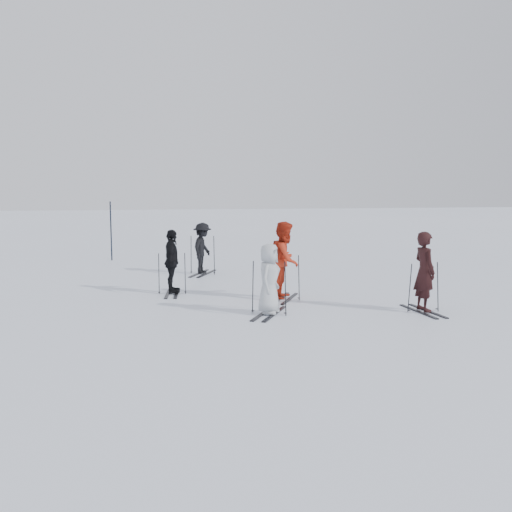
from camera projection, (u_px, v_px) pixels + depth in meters
The scene contains 12 objects.
ground at pixel (263, 300), 14.48m from camera, with size 120.00×120.00×0.00m, color silver.
skier_near_dark at pixel (424, 273), 12.96m from camera, with size 0.66×0.43×1.82m, color black.
skier_red at pixel (285, 261), 14.44m from camera, with size 0.95×0.74×1.95m, color #B12814.
skier_grey at pixel (269, 280), 12.74m from camera, with size 0.76×0.50×1.56m, color #B1B6BB.
skier_uphill_left at pixel (172, 262), 15.19m from camera, with size 0.99×0.41×1.70m, color black.
skier_uphill_far at pixel (203, 249), 18.68m from camera, with size 1.07×0.62×1.66m, color black.
skis_near_dark at pixel (424, 287), 13.00m from camera, with size 0.85×1.61×1.17m, color black, non-canonical shape.
skis_red at pixel (285, 276), 14.49m from camera, with size 0.85×1.61×1.18m, color black, non-canonical shape.
skis_grey at pixel (269, 287), 12.76m from camera, with size 0.90×1.70×1.24m, color black, non-canonical shape.
skis_uphill_left at pixel (172, 273), 15.22m from camera, with size 0.82×1.56×1.13m, color black, non-canonical shape.
skis_uphill_far at pixel (203, 254), 18.70m from camera, with size 0.95×1.79×1.30m, color black, non-canonical shape.
piste_marker at pixel (111, 231), 22.15m from camera, with size 0.05×0.05×2.30m, color black.
Camera 1 is at (-2.88, -13.94, 2.84)m, focal length 40.00 mm.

